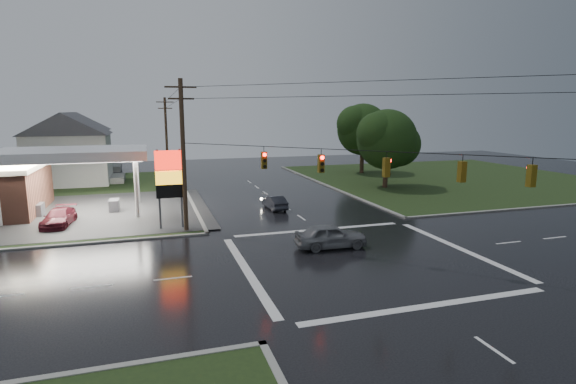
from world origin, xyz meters
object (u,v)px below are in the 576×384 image
object	(u,v)px
house_near	(69,148)
car_north	(275,202)
tree_ne_far	(364,130)
pylon_sign	(169,176)
car_crossing	(331,236)
car_pump	(59,217)
utility_pole_n	(166,136)
tree_ne_near	(388,140)
utility_pole_nw	(183,154)
house_far	(75,141)

from	to	relation	value
house_near	car_north	distance (m)	29.14
tree_ne_far	car_north	bearing A→B (deg)	-133.87
pylon_sign	car_crossing	bearing A→B (deg)	-39.70
pylon_sign	car_pump	world-z (taller)	pylon_sign
tree_ne_far	house_near	bearing A→B (deg)	176.99
car_north	house_near	bearing A→B (deg)	-50.43
pylon_sign	utility_pole_n	world-z (taller)	utility_pole_n
tree_ne_far	car_crossing	distance (m)	36.67
pylon_sign	car_crossing	distance (m)	12.87
utility_pole_n	car_crossing	size ratio (longest dim) A/B	2.26
tree_ne_near	car_crossing	bearing A→B (deg)	-127.73
tree_ne_near	tree_ne_far	xyz separation A→B (m)	(3.01, 12.00, 0.62)
house_near	tree_ne_near	xyz separation A→B (m)	(35.09, -14.01, 1.16)
pylon_sign	house_near	bearing A→B (deg)	112.28
utility_pole_nw	car_pump	world-z (taller)	utility_pole_nw
utility_pole_nw	house_far	distance (m)	40.48
utility_pole_n	house_near	bearing A→B (deg)	-170.09
utility_pole_nw	house_far	bearing A→B (deg)	107.92
utility_pole_n	car_north	bearing A→B (deg)	-70.26
house_near	tree_ne_near	size ratio (longest dim) A/B	1.23
utility_pole_nw	car_north	world-z (taller)	utility_pole_nw
utility_pole_nw	car_north	size ratio (longest dim) A/B	2.94
tree_ne_near	car_north	world-z (taller)	tree_ne_near
utility_pole_n	tree_ne_far	bearing A→B (deg)	-8.55
car_crossing	utility_pole_n	bearing A→B (deg)	17.29
house_near	utility_pole_nw	bearing A→B (deg)	-66.63
utility_pole_nw	car_crossing	world-z (taller)	utility_pole_nw
car_crossing	car_pump	distance (m)	21.20
pylon_sign	utility_pole_nw	xyz separation A→B (m)	(1.00, -1.00, 1.71)
house_far	tree_ne_far	xyz separation A→B (m)	(39.10, -14.01, 1.77)
utility_pole_nw	utility_pole_n	xyz separation A→B (m)	(0.00, 28.50, -0.25)
house_far	car_pump	world-z (taller)	house_far
pylon_sign	utility_pole_n	bearing A→B (deg)	87.92
tree_ne_far	car_crossing	size ratio (longest dim) A/B	2.11
pylon_sign	house_far	size ratio (longest dim) A/B	0.54
utility_pole_nw	tree_ne_near	size ratio (longest dim) A/B	1.22
house_near	car_north	world-z (taller)	house_near
utility_pole_nw	house_near	distance (m)	28.90
house_near	tree_ne_far	size ratio (longest dim) A/B	1.13
car_north	car_pump	bearing A→B (deg)	-0.60
tree_ne_near	house_far	bearing A→B (deg)	144.23
pylon_sign	tree_ne_near	world-z (taller)	tree_ne_near
house_far	utility_pole_n	bearing A→B (deg)	-38.77
utility_pole_n	house_far	bearing A→B (deg)	141.23
utility_pole_nw	car_north	xyz separation A→B (m)	(8.29, 5.40, -5.10)
utility_pole_n	tree_ne_near	world-z (taller)	utility_pole_n
car_north	car_pump	xyz separation A→B (m)	(-17.53, -0.90, 0.05)
car_crossing	car_pump	world-z (taller)	car_crossing
tree_ne_near	car_crossing	xyz separation A→B (m)	(-15.05, -19.45, -4.77)
utility_pole_nw	car_crossing	xyz separation A→B (m)	(8.59, -6.96, -4.93)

